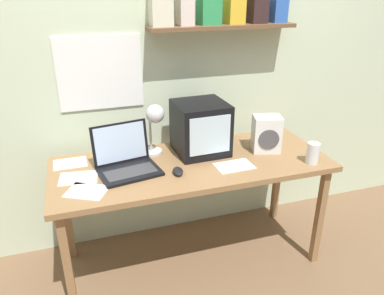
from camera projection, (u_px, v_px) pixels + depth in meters
The scene contains 13 objects.
ground_plane at pixel (192, 257), 2.66m from camera, with size 12.00×12.00×0.00m, color brown.
back_wall at pixel (173, 60), 2.51m from camera, with size 5.60×0.24×2.60m.
corner_desk at pixel (192, 171), 2.37m from camera, with size 1.73×0.69×0.76m.
crt_monitor at pixel (200, 128), 2.42m from camera, with size 0.34×0.34×0.34m.
laptop at pixel (126, 159), 2.23m from camera, with size 0.39×0.35×0.27m.
desk_lamp at pixel (154, 121), 2.34m from camera, with size 0.15×0.20×0.35m.
juice_glass at pixel (313, 154), 2.31m from camera, with size 0.08×0.08×0.13m.
space_heater at pixel (266, 134), 2.46m from camera, with size 0.21×0.18×0.24m.
computer_mouse at pixel (178, 171), 2.20m from camera, with size 0.07×0.11×0.03m.
loose_paper_near_monitor at pixel (234, 166), 2.29m from camera, with size 0.23×0.16×0.00m.
loose_paper_near_laptop at pixel (70, 163), 2.33m from camera, with size 0.20×0.15×0.00m.
open_notebook at pixel (87, 191), 2.02m from camera, with size 0.26×0.24×0.00m.
printed_handout at pixel (79, 178), 2.15m from camera, with size 0.23×0.18×0.00m.
Camera 1 is at (-0.64, -2.00, 1.80)m, focal length 35.00 mm.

